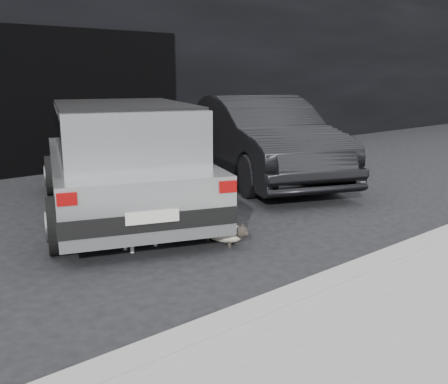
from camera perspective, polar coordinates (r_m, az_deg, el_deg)
ground at (r=6.14m, az=-7.86°, el=-3.58°), size 80.00×80.00×0.00m
building_facade at (r=11.77m, az=-20.11°, el=16.06°), size 34.00×4.00×5.00m
garage_opening at (r=9.90m, az=-15.53°, el=10.08°), size 4.00×0.10×2.60m
curb at (r=5.03m, az=18.57°, el=-7.29°), size 18.00×0.25×0.12m
silver_hatchback at (r=6.47m, az=-11.56°, el=4.24°), size 2.96×4.24×1.43m
second_car at (r=8.59m, az=4.19°, el=6.16°), size 2.99×4.56×1.42m
cat_siamese at (r=5.35m, az=0.18°, el=-4.67°), size 0.36×0.74×0.26m
cat_white at (r=5.29m, az=-9.27°, el=-4.51°), size 0.74×0.29×0.34m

